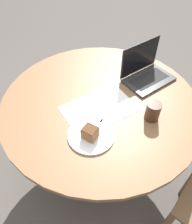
{
  "coord_description": "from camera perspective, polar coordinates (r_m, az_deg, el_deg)",
  "views": [
    {
      "loc": [
        -0.17,
        -0.95,
        1.69
      ],
      "look_at": [
        -0.05,
        -0.13,
        0.78
      ],
      "focal_mm": 35.0,
      "sensor_mm": 36.0,
      "label": 1
    }
  ],
  "objects": [
    {
      "name": "cake_slice",
      "position": [
        1.13,
        -1.58,
        -5.43
      ],
      "size": [
        0.1,
        0.1,
        0.07
      ],
      "rotation": [
        0.0,
        0.0,
        2.44
      ],
      "color": "brown",
      "rests_on": "plate"
    },
    {
      "name": "ground_plane",
      "position": [
        1.94,
        0.8,
        -12.81
      ],
      "size": [
        12.0,
        12.0,
        0.0
      ],
      "primitive_type": "plane",
      "color": "#4C4742"
    },
    {
      "name": "paper_document",
      "position": [
        1.3,
        0.84,
        0.9
      ],
      "size": [
        0.49,
        0.42,
        0.0
      ],
      "rotation": [
        0.0,
        0.0,
        0.4
      ],
      "color": "white",
      "rests_on": "dining_table"
    },
    {
      "name": "coffee_glass",
      "position": [
        1.25,
        14.62,
        0.16
      ],
      "size": [
        0.08,
        0.08,
        0.11
      ],
      "color": "#3D2619",
      "rests_on": "dining_table"
    },
    {
      "name": "laptop",
      "position": [
        1.52,
        12.99,
        9.81
      ],
      "size": [
        0.39,
        0.34,
        0.24
      ],
      "rotation": [
        0.0,
        0.0,
        3.62
      ],
      "color": "#2D2D2D",
      "rests_on": "dining_table"
    },
    {
      "name": "fork",
      "position": [
        1.19,
        0.03,
        -3.94
      ],
      "size": [
        0.13,
        0.14,
        0.0
      ],
      "rotation": [
        0.0,
        0.0,
        7.1
      ],
      "color": "silver",
      "rests_on": "plate"
    },
    {
      "name": "dining_table",
      "position": [
        1.44,
        1.05,
        -0.29
      ],
      "size": [
        1.23,
        1.23,
        0.74
      ],
      "color": "brown",
      "rests_on": "ground_plane"
    },
    {
      "name": "plate",
      "position": [
        1.17,
        -1.3,
        -6.02
      ],
      "size": [
        0.25,
        0.25,
        0.01
      ],
      "color": "silver",
      "rests_on": "dining_table"
    }
  ]
}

